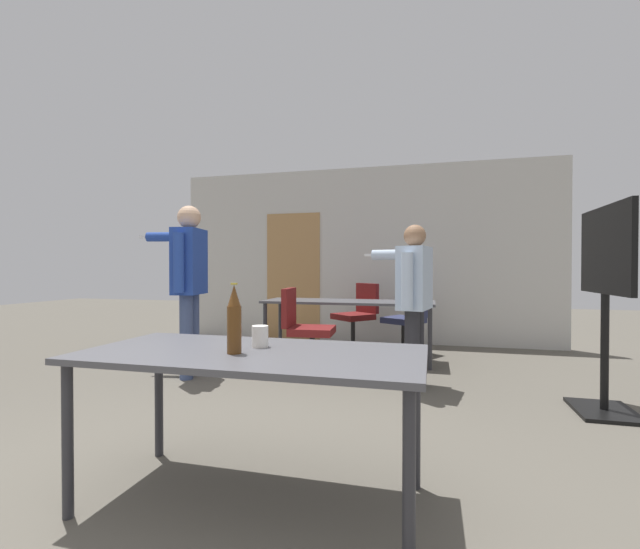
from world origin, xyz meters
name	(u,v)px	position (x,y,z in m)	size (l,w,h in m)	color
back_wall	(359,256)	(-0.03, 5.19, 1.36)	(5.95, 0.12, 2.73)	beige
conference_table_near	(253,366)	(0.24, 0.44, 0.68)	(1.67, 0.80, 0.75)	#4C4C51
conference_table_far	(348,306)	(0.07, 3.77, 0.68)	(2.12, 0.67, 0.75)	#4C4C51
tv_screen	(606,286)	(2.43, 2.36, 1.01)	(0.44, 1.01, 1.65)	black
person_far_watching	(188,273)	(-1.41, 2.52, 1.10)	(0.89, 0.64, 1.82)	#3D4C75
person_right_polo	(413,291)	(0.92, 2.69, 0.94)	(0.71, 0.76, 1.57)	#28282D
office_chair_side_rolled	(305,334)	(-0.24, 2.95, 0.44)	(0.57, 0.52, 0.94)	black
office_chair_near_pushed	(357,319)	(0.07, 4.45, 0.44)	(0.68, 0.69, 0.94)	black
office_chair_mid_tucked	(408,323)	(0.78, 4.41, 0.42)	(0.68, 0.65, 0.90)	black
beer_bottle	(234,320)	(0.18, 0.36, 0.91)	(0.07, 0.07, 0.34)	#563314
drink_cup	(260,336)	(0.23, 0.55, 0.80)	(0.08, 0.08, 0.11)	silver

